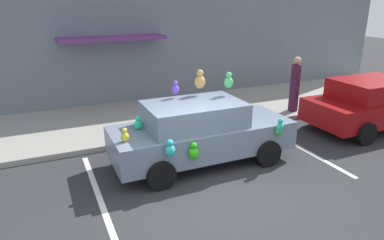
% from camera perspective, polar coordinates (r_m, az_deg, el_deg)
% --- Properties ---
extents(ground_plane, '(60.00, 60.00, 0.00)m').
position_cam_1_polar(ground_plane, '(7.48, 3.71, -11.58)').
color(ground_plane, '#2D2D30').
extents(sidewalk, '(24.00, 4.00, 0.15)m').
position_cam_1_polar(sidewalk, '(11.71, -7.69, 0.31)').
color(sidewalk, gray).
rests_on(sidewalk, ground).
extents(storefront_building, '(24.00, 1.25, 6.40)m').
position_cam_1_polar(storefront_building, '(13.18, -11.14, 16.07)').
color(storefront_building, slate).
rests_on(storefront_building, ground).
extents(parking_stripe_front, '(0.12, 3.60, 0.01)m').
position_cam_1_polar(parking_stripe_front, '(9.89, 17.55, -4.49)').
color(parking_stripe_front, silver).
rests_on(parking_stripe_front, ground).
extents(parking_stripe_rear, '(0.12, 3.60, 0.01)m').
position_cam_1_polar(parking_stripe_rear, '(7.72, -15.19, -11.20)').
color(parking_stripe_rear, silver).
rests_on(parking_stripe_rear, ground).
extents(plush_covered_car, '(4.37, 1.94, 2.18)m').
position_cam_1_polar(plush_covered_car, '(8.40, 1.33, -1.93)').
color(plush_covered_car, slate).
rests_on(plush_covered_car, ground).
extents(parked_sedan_behind, '(4.32, 2.04, 1.54)m').
position_cam_1_polar(parked_sedan_behind, '(12.08, 27.44, 2.44)').
color(parked_sedan_behind, maroon).
rests_on(parked_sedan_behind, ground).
extents(teddy_bear_on_sidewalk, '(0.36, 0.30, 0.69)m').
position_cam_1_polar(teddy_bear_on_sidewalk, '(10.46, -5.46, 0.38)').
color(teddy_bear_on_sidewalk, brown).
rests_on(teddy_bear_on_sidewalk, sidewalk).
extents(pedestrian_near_shopfront, '(0.33, 0.33, 1.86)m').
position_cam_1_polar(pedestrian_near_shopfront, '(12.41, 16.41, 5.41)').
color(pedestrian_near_shopfront, '#421B3A').
rests_on(pedestrian_near_shopfront, sidewalk).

